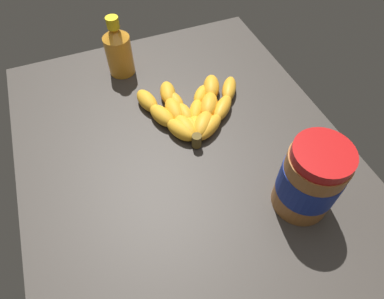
# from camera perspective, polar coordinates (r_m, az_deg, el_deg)

# --- Properties ---
(ground_plane) EXTENTS (0.90, 0.65, 0.03)m
(ground_plane) POSITION_cam_1_polar(r_m,az_deg,el_deg) (0.66, 0.05, -3.91)
(ground_plane) COLOR #38332D
(banana_bunch) EXTENTS (0.20, 0.25, 0.04)m
(banana_bunch) POSITION_cam_1_polar(r_m,az_deg,el_deg) (0.72, -0.06, 6.91)
(banana_bunch) COLOR orange
(banana_bunch) RESTS_ON ground_plane
(peanut_butter_jar) EXTENTS (0.10, 0.10, 0.15)m
(peanut_butter_jar) POSITION_cam_1_polar(r_m,az_deg,el_deg) (0.57, 19.88, -4.94)
(peanut_butter_jar) COLOR #9E602D
(peanut_butter_jar) RESTS_ON ground_plane
(honey_bottle) EXTENTS (0.06, 0.06, 0.15)m
(honey_bottle) POSITION_cam_1_polar(r_m,az_deg,el_deg) (0.82, -12.73, 16.60)
(honey_bottle) COLOR orange
(honey_bottle) RESTS_ON ground_plane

